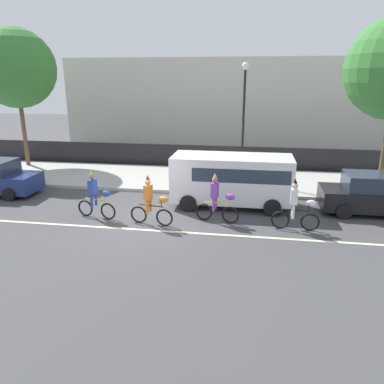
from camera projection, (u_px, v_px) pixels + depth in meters
name	position (u px, v px, depth m)	size (l,w,h in m)	color
ground_plane	(148.00, 225.00, 14.07)	(80.00, 80.00, 0.00)	#424244
road_centre_line	(145.00, 230.00, 13.60)	(36.00, 0.14, 0.01)	beige
sidewalk_curb	(180.00, 179.00, 20.19)	(60.00, 5.00, 0.15)	#ADAAA3
fence_line	(189.00, 156.00, 22.74)	(40.00, 0.08, 1.40)	black
building_backdrop	(257.00, 104.00, 29.48)	(28.00, 8.00, 6.63)	beige
parade_cyclist_cobalt	(96.00, 197.00, 14.55)	(1.70, 0.54, 1.92)	black
parade_cyclist_orange	(151.00, 203.00, 13.86)	(1.71, 0.52, 1.92)	black
parade_cyclist_purple	(218.00, 201.00, 14.14)	(1.70, 0.53, 1.92)	black
parade_cyclist_zebra	(296.00, 208.00, 13.40)	(1.72, 0.50, 1.92)	black
parked_van_white	(233.00, 177.00, 15.79)	(5.00, 2.22, 2.18)	white
parked_car_black	(373.00, 195.00, 15.06)	(4.10, 1.92, 1.64)	black
street_lamp_post	(244.00, 105.00, 18.68)	(0.36, 0.36, 5.86)	black
street_tree_far_corner	(16.00, 68.00, 21.37)	(4.49, 4.49, 7.90)	brown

